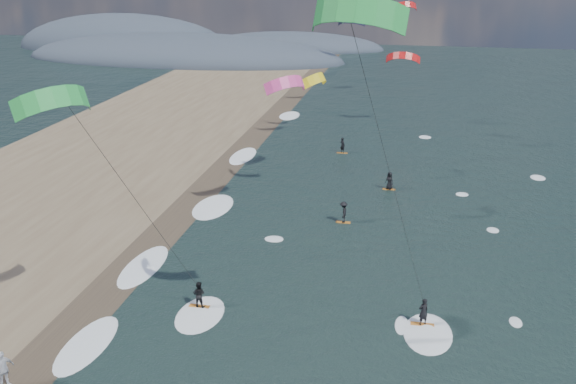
# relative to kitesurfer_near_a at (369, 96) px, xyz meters

# --- Properties ---
(wet_sand_strip) EXTENTS (3.00, 240.00, 0.00)m
(wet_sand_strip) POSITION_rel_kitesurfer_near_a_xyz_m (-15.53, 3.47, -13.55)
(wet_sand_strip) COLOR #382D23
(wet_sand_strip) RESTS_ON ground
(coastal_hills) EXTENTS (80.00, 41.00, 15.00)m
(coastal_hills) POSITION_rel_kitesurfer_near_a_xyz_m (-48.38, 101.33, -13.55)
(coastal_hills) COLOR #3D4756
(coastal_hills) RESTS_ON ground
(kitesurfer_near_a) EXTENTS (7.70, 8.67, 17.99)m
(kitesurfer_near_a) POSITION_rel_kitesurfer_near_a_xyz_m (0.00, 0.00, 0.00)
(kitesurfer_near_a) COLOR #BA6B20
(kitesurfer_near_a) RESTS_ON ground
(kitesurfer_near_b) EXTENTS (6.72, 9.15, 14.35)m
(kitesurfer_near_b) POSITION_rel_kitesurfer_near_a_xyz_m (-11.80, 0.07, -4.46)
(kitesurfer_near_b) COLOR #BA6B20
(kitesurfer_near_b) RESTS_ON ground
(far_kitesurfers) EXTENTS (6.39, 19.02, 1.69)m
(far_kitesurfers) POSITION_rel_kitesurfer_near_a_xyz_m (-2.44, 24.07, -12.72)
(far_kitesurfers) COLOR #BA6B20
(far_kitesurfers) RESTS_ON ground
(bg_kite_field) EXTENTS (10.43, 71.37, 8.20)m
(bg_kite_field) POSITION_rel_kitesurfer_near_a_xyz_m (-3.95, 49.00, -1.47)
(bg_kite_field) COLOR teal
(bg_kite_field) RESTS_ON ground
(shoreline_surf) EXTENTS (2.40, 79.40, 0.11)m
(shoreline_surf) POSITION_rel_kitesurfer_near_a_xyz_m (-14.33, 8.22, -13.55)
(shoreline_surf) COLOR white
(shoreline_surf) RESTS_ON ground
(beach_walker) EXTENTS (0.89, 1.23, 1.94)m
(beach_walker) POSITION_rel_kitesurfer_near_a_xyz_m (-16.03, -4.53, -12.58)
(beach_walker) COLOR silver
(beach_walker) RESTS_ON ground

